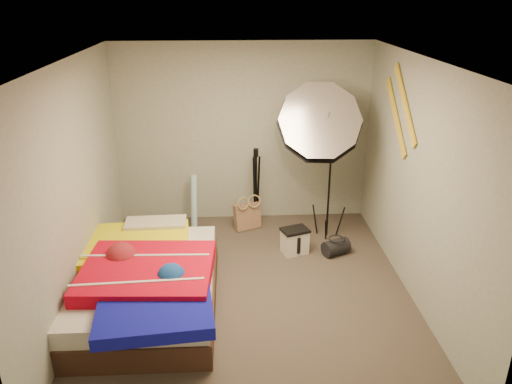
{
  "coord_description": "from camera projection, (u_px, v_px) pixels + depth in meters",
  "views": [
    {
      "loc": [
        -0.2,
        -4.7,
        3.11
      ],
      "look_at": [
        0.1,
        0.6,
        0.95
      ],
      "focal_mm": 35.0,
      "sensor_mm": 36.0,
      "label": 1
    }
  ],
  "objects": [
    {
      "name": "wall_stripe_upper",
      "position": [
        405.0,
        104.0,
        5.44
      ],
      "size": [
        0.02,
        0.91,
        0.78
      ],
      "primitive_type": "cube",
      "rotation": [
        0.7,
        0.0,
        0.0
      ],
      "color": "gold",
      "rests_on": "wall_right"
    },
    {
      "name": "wrapping_roll",
      "position": [
        194.0,
        201.0,
        6.95
      ],
      "size": [
        0.11,
        0.22,
        0.74
      ],
      "primitive_type": "cylinder",
      "rotation": [
        -0.17,
        0.0,
        -0.13
      ],
      "color": "#59C6DD",
      "rests_on": "floor"
    },
    {
      "name": "wall_left",
      "position": [
        74.0,
        191.0,
        4.96
      ],
      "size": [
        0.0,
        4.0,
        4.0
      ],
      "primitive_type": "plane",
      "rotation": [
        1.57,
        0.0,
        1.57
      ],
      "color": "#9FA494",
      "rests_on": "floor"
    },
    {
      "name": "tote_bag",
      "position": [
        247.0,
        216.0,
        6.93
      ],
      "size": [
        0.4,
        0.3,
        0.38
      ],
      "primitive_type": "cube",
      "rotation": [
        -0.14,
        0.0,
        0.41
      ],
      "color": "#9C7459",
      "rests_on": "floor"
    },
    {
      "name": "wall_right",
      "position": [
        419.0,
        184.0,
        5.15
      ],
      "size": [
        0.0,
        4.0,
        4.0
      ],
      "primitive_type": "plane",
      "rotation": [
        1.57,
        0.0,
        -1.57
      ],
      "color": "#9FA494",
      "rests_on": "floor"
    },
    {
      "name": "photo_umbrella",
      "position": [
        319.0,
        124.0,
        6.1
      ],
      "size": [
        1.33,
        1.02,
        2.2
      ],
      "color": "black",
      "rests_on": "floor"
    },
    {
      "name": "camera_case",
      "position": [
        295.0,
        242.0,
        6.29
      ],
      "size": [
        0.36,
        0.31,
        0.31
      ],
      "primitive_type": "cube",
      "rotation": [
        0.0,
        0.0,
        0.33
      ],
      "color": "silver",
      "rests_on": "floor"
    },
    {
      "name": "bed",
      "position": [
        147.0,
        283.0,
        5.15
      ],
      "size": [
        1.47,
        2.24,
        0.59
      ],
      "color": "#3E261C",
      "rests_on": "floor"
    },
    {
      "name": "wall_front",
      "position": [
        263.0,
        301.0,
        3.2
      ],
      "size": [
        3.5,
        0.0,
        3.5
      ],
      "primitive_type": "plane",
      "rotation": [
        -1.57,
        0.0,
        0.0
      ],
      "color": "#9FA494",
      "rests_on": "floor"
    },
    {
      "name": "wall_back",
      "position": [
        243.0,
        134.0,
        6.9
      ],
      "size": [
        3.5,
        0.0,
        3.5
      ],
      "primitive_type": "plane",
      "rotation": [
        1.57,
        0.0,
        0.0
      ],
      "color": "#9FA494",
      "rests_on": "floor"
    },
    {
      "name": "ceiling",
      "position": [
        249.0,
        61.0,
        4.58
      ],
      "size": [
        4.0,
        4.0,
        0.0
      ],
      "primitive_type": "plane",
      "rotation": [
        3.14,
        0.0,
        0.0
      ],
      "color": "silver",
      "rests_on": "wall_back"
    },
    {
      "name": "camera_tripod",
      "position": [
        256.0,
        182.0,
        6.85
      ],
      "size": [
        0.07,
        0.07,
        1.13
      ],
      "color": "black",
      "rests_on": "floor"
    },
    {
      "name": "floor",
      "position": [
        250.0,
        292.0,
        5.53
      ],
      "size": [
        4.0,
        4.0,
        0.0
      ],
      "primitive_type": "plane",
      "color": "#4A3F37",
      "rests_on": "ground"
    },
    {
      "name": "wall_stripe_lower",
      "position": [
        396.0,
        117.0,
        5.74
      ],
      "size": [
        0.02,
        0.91,
        0.78
      ],
      "primitive_type": "cube",
      "rotation": [
        0.7,
        0.0,
        0.0
      ],
      "color": "gold",
      "rests_on": "wall_right"
    },
    {
      "name": "duffel_bag",
      "position": [
        336.0,
        247.0,
        6.27
      ],
      "size": [
        0.38,
        0.32,
        0.2
      ],
      "primitive_type": "cylinder",
      "rotation": [
        0.0,
        1.57,
        0.43
      ],
      "color": "black",
      "rests_on": "floor"
    }
  ]
}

